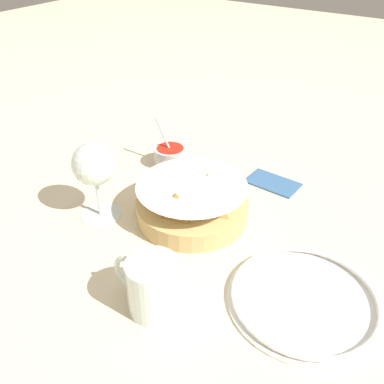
{
  "coord_description": "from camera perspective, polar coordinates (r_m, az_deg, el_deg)",
  "views": [
    {
      "loc": [
        -0.35,
        0.56,
        0.51
      ],
      "look_at": [
        0.03,
        0.01,
        0.06
      ],
      "focal_mm": 40.0,
      "sensor_mm": 36.0,
      "label": 1
    }
  ],
  "objects": [
    {
      "name": "sauce_cup",
      "position": [
        0.99,
        -2.91,
        4.86
      ],
      "size": [
        0.08,
        0.07,
        0.11
      ],
      "color": "#B7B7BC",
      "rests_on": "ground_plane"
    },
    {
      "name": "side_plate",
      "position": [
        0.69,
        14.71,
        -13.54
      ],
      "size": [
        0.24,
        0.24,
        0.01
      ],
      "color": "white",
      "rests_on": "ground_plane"
    },
    {
      "name": "ground_plane",
      "position": [
        0.83,
        1.81,
        -3.65
      ],
      "size": [
        4.0,
        4.0,
        0.0
      ],
      "primitive_type": "plane",
      "color": "beige"
    },
    {
      "name": "wine_glass",
      "position": [
        0.8,
        -12.94,
        3.32
      ],
      "size": [
        0.08,
        0.08,
        0.16
      ],
      "color": "silver",
      "rests_on": "ground_plane"
    },
    {
      "name": "napkin",
      "position": [
        0.95,
        10.73,
        1.3
      ],
      "size": [
        0.11,
        0.07,
        0.01
      ],
      "color": "#38608E",
      "rests_on": "ground_plane"
    },
    {
      "name": "beer_mug",
      "position": [
        0.64,
        -5.32,
        -12.53
      ],
      "size": [
        0.11,
        0.08,
        0.09
      ],
      "color": "silver",
      "rests_on": "ground_plane"
    },
    {
      "name": "food_basket",
      "position": [
        0.81,
        -0.03,
        -1.46
      ],
      "size": [
        0.21,
        0.21,
        0.08
      ],
      "color": "tan",
      "rests_on": "ground_plane"
    }
  ]
}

